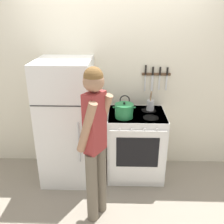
# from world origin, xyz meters

# --- Properties ---
(ground_plane) EXTENTS (14.00, 14.00, 0.00)m
(ground_plane) POSITION_xyz_m (0.00, 0.00, 0.00)
(ground_plane) COLOR gray
(wall_back) EXTENTS (10.00, 0.06, 2.55)m
(wall_back) POSITION_xyz_m (0.00, 0.03, 1.27)
(wall_back) COLOR silver
(wall_back) RESTS_ON ground_plane
(refrigerator) EXTENTS (0.66, 0.74, 1.60)m
(refrigerator) POSITION_xyz_m (-0.60, -0.36, 0.80)
(refrigerator) COLOR white
(refrigerator) RESTS_ON ground_plane
(stove_range) EXTENTS (0.74, 0.65, 0.91)m
(stove_range) POSITION_xyz_m (0.30, -0.33, 0.46)
(stove_range) COLOR white
(stove_range) RESTS_ON ground_plane
(dutch_oven_pot) EXTENTS (0.28, 0.23, 0.20)m
(dutch_oven_pot) POSITION_xyz_m (0.13, -0.43, 0.99)
(dutch_oven_pot) COLOR #237A42
(dutch_oven_pot) RESTS_ON stove_range
(tea_kettle) EXTENTS (0.22, 0.17, 0.21)m
(tea_kettle) POSITION_xyz_m (0.15, -0.18, 0.96)
(tea_kettle) COLOR silver
(tea_kettle) RESTS_ON stove_range
(utensil_jar) EXTENTS (0.10, 0.10, 0.26)m
(utensil_jar) POSITION_xyz_m (0.48, -0.18, 0.98)
(utensil_jar) COLOR #B7BABF
(utensil_jar) RESTS_ON stove_range
(person) EXTENTS (0.38, 0.42, 1.68)m
(person) POSITION_xyz_m (-0.16, -1.09, 0.96)
(person) COLOR #6B6051
(person) RESTS_ON ground_plane
(wall_knife_strip) EXTENTS (0.38, 0.03, 0.35)m
(wall_knife_strip) POSITION_xyz_m (0.56, -0.02, 1.35)
(wall_knife_strip) COLOR brown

